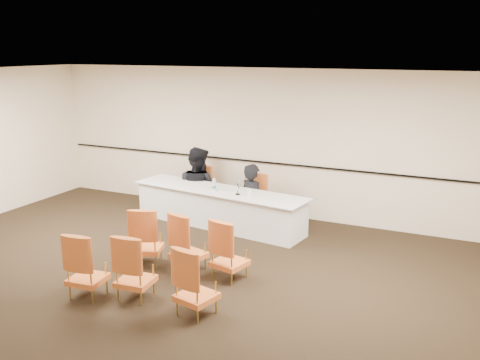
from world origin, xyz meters
name	(u,v)px	position (x,y,z in m)	size (l,w,h in m)	color
floor	(158,288)	(0.00, 0.00, 0.00)	(10.00, 10.00, 0.00)	black
ceiling	(150,78)	(0.00, 0.00, 3.00)	(10.00, 10.00, 0.00)	white
wall_back	(265,143)	(0.00, 4.00, 1.50)	(10.00, 0.04, 3.00)	#FCE1C6
wall_rail	(264,162)	(0.00, 3.96, 1.10)	(9.80, 0.04, 0.03)	black
panel_table	(219,208)	(-0.49, 2.87, 0.36)	(3.61, 0.84, 0.72)	silver
panelist_main	(252,205)	(0.00, 3.35, 0.34)	(0.62, 0.41, 1.70)	black
panelist_main_chair	(252,199)	(0.00, 3.35, 0.47)	(0.50, 0.50, 0.95)	#BD5021
panelist_second	(198,192)	(-1.34, 3.53, 0.40)	(0.95, 0.74, 1.96)	black
panelist_second_chair	(198,189)	(-1.34, 3.53, 0.47)	(0.50, 0.50, 0.95)	#BD5021
papers	(231,192)	(-0.18, 2.79, 0.73)	(0.30, 0.22, 0.00)	white
microphone	(238,188)	(-0.01, 2.70, 0.85)	(0.09, 0.18, 0.25)	black
water_bottle	(214,184)	(-0.54, 2.77, 0.85)	(0.08, 0.08, 0.25)	teal
drinking_glass	(220,188)	(-0.43, 2.82, 0.77)	(0.06, 0.06, 0.10)	white
coffee_cup	(249,193)	(0.25, 2.65, 0.79)	(0.09, 0.09, 0.14)	white
aud_chair_front_left	(147,235)	(-0.67, 0.70, 0.47)	(0.50, 0.50, 0.95)	#BD5021
aud_chair_front_mid	(188,241)	(0.08, 0.74, 0.47)	(0.50, 0.50, 0.95)	#BD5021
aud_chair_front_right	(230,249)	(0.80, 0.73, 0.47)	(0.50, 0.50, 0.95)	#BD5021
aud_chair_back_left	(87,264)	(-0.74, -0.62, 0.47)	(0.50, 0.50, 0.95)	#BD5021
aud_chair_back_mid	(135,266)	(-0.10, -0.39, 0.47)	(0.50, 0.50, 0.95)	#BD5021
aud_chair_back_right	(196,281)	(0.90, -0.45, 0.47)	(0.50, 0.50, 0.95)	#BD5021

